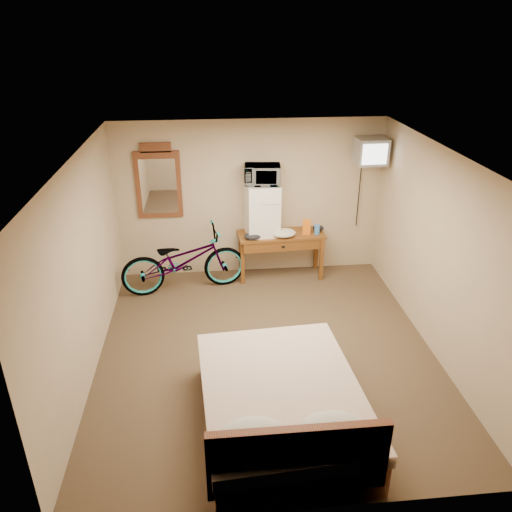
{
  "coord_description": "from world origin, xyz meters",
  "views": [
    {
      "loc": [
        -0.65,
        -5.19,
        3.84
      ],
      "look_at": [
        -0.09,
        0.47,
        1.12
      ],
      "focal_mm": 35.0,
      "sensor_mm": 36.0,
      "label": 1
    }
  ],
  "objects_px": {
    "microwave": "(262,175)",
    "bicycle": "(184,260)",
    "mini_fridge": "(262,209)",
    "crt_television": "(371,151)",
    "blue_cup": "(317,229)",
    "wall_mirror": "(158,182)",
    "desk": "(281,241)",
    "bed": "(282,408)"
  },
  "relations": [
    {
      "from": "desk",
      "to": "crt_television",
      "type": "distance_m",
      "value": 1.94
    },
    {
      "from": "blue_cup",
      "to": "wall_mirror",
      "type": "distance_m",
      "value": 2.57
    },
    {
      "from": "mini_fridge",
      "to": "microwave",
      "type": "distance_m",
      "value": 0.55
    },
    {
      "from": "mini_fridge",
      "to": "microwave",
      "type": "relative_size",
      "value": 1.52
    },
    {
      "from": "crt_television",
      "to": "desk",
      "type": "bearing_deg",
      "value": -179.04
    },
    {
      "from": "microwave",
      "to": "crt_television",
      "type": "distance_m",
      "value": 1.66
    },
    {
      "from": "desk",
      "to": "crt_television",
      "type": "xyz_separation_m",
      "value": [
        1.33,
        0.02,
        1.41
      ]
    },
    {
      "from": "blue_cup",
      "to": "bicycle",
      "type": "xyz_separation_m",
      "value": [
        -2.1,
        -0.25,
        -0.32
      ]
    },
    {
      "from": "wall_mirror",
      "to": "crt_television",
      "type": "bearing_deg",
      "value": -4.47
    },
    {
      "from": "mini_fridge",
      "to": "microwave",
      "type": "xyz_separation_m",
      "value": [
        0.0,
        0.0,
        0.55
      ]
    },
    {
      "from": "bicycle",
      "to": "mini_fridge",
      "type": "bearing_deg",
      "value": -84.58
    },
    {
      "from": "mini_fridge",
      "to": "blue_cup",
      "type": "relative_size",
      "value": 5.44
    },
    {
      "from": "crt_television",
      "to": "blue_cup",
      "type": "bearing_deg",
      "value": -176.16
    },
    {
      "from": "crt_television",
      "to": "bicycle",
      "type": "bearing_deg",
      "value": -173.97
    },
    {
      "from": "wall_mirror",
      "to": "bicycle",
      "type": "bearing_deg",
      "value": -58.81
    },
    {
      "from": "desk",
      "to": "blue_cup",
      "type": "xyz_separation_m",
      "value": [
        0.56,
        -0.03,
        0.19
      ]
    },
    {
      "from": "microwave",
      "to": "desk",
      "type": "bearing_deg",
      "value": -6.92
    },
    {
      "from": "microwave",
      "to": "bicycle",
      "type": "xyz_separation_m",
      "value": [
        -1.24,
        -0.35,
        -1.21
      ]
    },
    {
      "from": "wall_mirror",
      "to": "bed",
      "type": "height_order",
      "value": "wall_mirror"
    },
    {
      "from": "desk",
      "to": "blue_cup",
      "type": "distance_m",
      "value": 0.6
    },
    {
      "from": "blue_cup",
      "to": "wall_mirror",
      "type": "bearing_deg",
      "value": 172.94
    },
    {
      "from": "desk",
      "to": "bed",
      "type": "xyz_separation_m",
      "value": [
        -0.47,
        -3.37,
        -0.34
      ]
    },
    {
      "from": "bicycle",
      "to": "crt_television",
      "type": "bearing_deg",
      "value": -94.22
    },
    {
      "from": "mini_fridge",
      "to": "bed",
      "type": "bearing_deg",
      "value": -92.87
    },
    {
      "from": "mini_fridge",
      "to": "wall_mirror",
      "type": "height_order",
      "value": "wall_mirror"
    },
    {
      "from": "blue_cup",
      "to": "wall_mirror",
      "type": "relative_size",
      "value": 0.13
    },
    {
      "from": "crt_television",
      "to": "bicycle",
      "type": "distance_m",
      "value": 3.27
    },
    {
      "from": "crt_television",
      "to": "wall_mirror",
      "type": "xyz_separation_m",
      "value": [
        -3.21,
        0.25,
        -0.46
      ]
    },
    {
      "from": "mini_fridge",
      "to": "crt_television",
      "type": "bearing_deg",
      "value": -1.56
    },
    {
      "from": "microwave",
      "to": "wall_mirror",
      "type": "distance_m",
      "value": 1.59
    },
    {
      "from": "desk",
      "to": "bed",
      "type": "bearing_deg",
      "value": -98.0
    },
    {
      "from": "mini_fridge",
      "to": "bicycle",
      "type": "xyz_separation_m",
      "value": [
        -1.24,
        -0.35,
        -0.66
      ]
    },
    {
      "from": "crt_television",
      "to": "mini_fridge",
      "type": "bearing_deg",
      "value": 178.44
    },
    {
      "from": "microwave",
      "to": "blue_cup",
      "type": "relative_size",
      "value": 3.58
    },
    {
      "from": "mini_fridge",
      "to": "blue_cup",
      "type": "height_order",
      "value": "mini_fridge"
    },
    {
      "from": "bicycle",
      "to": "bed",
      "type": "distance_m",
      "value": 3.28
    },
    {
      "from": "wall_mirror",
      "to": "microwave",
      "type": "bearing_deg",
      "value": -7.46
    },
    {
      "from": "desk",
      "to": "wall_mirror",
      "type": "relative_size",
      "value": 1.19
    },
    {
      "from": "blue_cup",
      "to": "wall_mirror",
      "type": "xyz_separation_m",
      "value": [
        -2.44,
        0.3,
        0.75
      ]
    },
    {
      "from": "wall_mirror",
      "to": "bed",
      "type": "xyz_separation_m",
      "value": [
        1.4,
        -3.65,
        -1.28
      ]
    },
    {
      "from": "desk",
      "to": "mini_fridge",
      "type": "relative_size",
      "value": 1.71
    },
    {
      "from": "microwave",
      "to": "bed",
      "type": "xyz_separation_m",
      "value": [
        -0.17,
        -3.44,
        -1.42
      ]
    }
  ]
}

